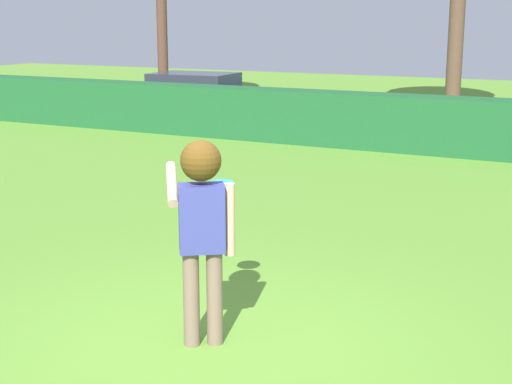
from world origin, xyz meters
name	(u,v)px	position (x,y,z in m)	size (l,w,h in m)	color
ground_plane	(207,348)	(0.00, 0.00, 0.00)	(60.00, 60.00, 0.00)	#5C9030
person	(202,216)	(-0.08, 0.07, 1.15)	(0.80, 0.57, 1.79)	#7B6153
frisbee	(220,184)	(-0.35, 0.86, 1.24)	(0.26, 0.26, 0.05)	#268CE5
hedge_row	(470,127)	(0.00, 10.43, 0.58)	(28.08, 0.90, 1.16)	#1C562B
parked_car_blue	(194,94)	(-7.98, 12.82, 0.69)	(4.32, 2.07, 1.25)	#263FA5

